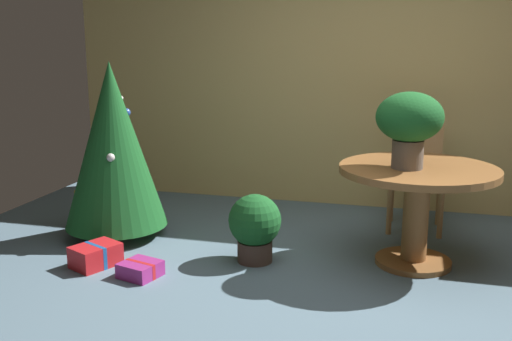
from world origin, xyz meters
TOP-DOWN VIEW (x-y plane):
  - ground_plane at (0.00, 0.00)m, footprint 6.60×6.60m
  - back_wall_panel at (0.00, 2.20)m, footprint 6.00×0.10m
  - round_dining_table at (0.39, 0.72)m, footprint 1.10×1.10m
  - flower_vase at (0.31, 0.64)m, footprint 0.45×0.45m
  - wooden_chair_far at (0.39, 1.61)m, footprint 0.45×0.41m
  - holiday_tree at (-1.95, 0.72)m, footprint 0.82×0.82m
  - gift_box_red at (-1.79, 0.09)m, footprint 0.34×0.38m
  - gift_box_purple at (-1.40, 0.00)m, footprint 0.30×0.29m
  - potted_plant at (-0.72, 0.48)m, footprint 0.38×0.38m

SIDE VIEW (x-z plane):
  - ground_plane at x=0.00m, z-range 0.00..0.00m
  - gift_box_purple at x=-1.40m, z-range 0.00..0.10m
  - gift_box_red at x=-1.79m, z-range 0.00..0.16m
  - potted_plant at x=-0.72m, z-range 0.02..0.52m
  - round_dining_table at x=0.39m, z-range 0.17..0.89m
  - wooden_chair_far at x=0.39m, z-range 0.07..1.05m
  - holiday_tree at x=-1.95m, z-range 0.05..1.47m
  - flower_vase at x=0.31m, z-range 0.78..1.30m
  - back_wall_panel at x=0.00m, z-range 0.00..2.60m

